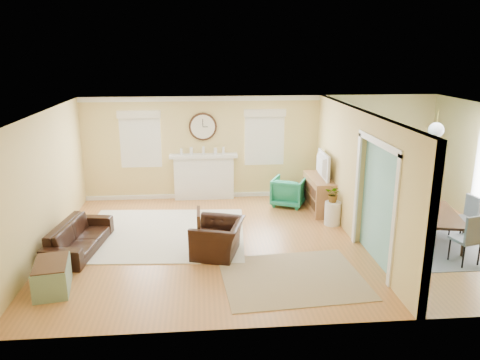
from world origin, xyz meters
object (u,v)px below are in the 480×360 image
eames_chair (218,238)px  green_chair (289,192)px  credenza (319,194)px  dining_table (433,226)px  sofa (79,237)px

eames_chair → green_chair: bearing=161.6°
eames_chair → green_chair: (1.84, 2.72, 0.02)m
credenza → green_chair: bearing=149.1°
credenza → dining_table: size_ratio=0.85×
credenza → dining_table: 2.73m
green_chair → dining_table: green_chair is taller
eames_chair → credenza: (2.49, 2.33, 0.08)m
sofa → green_chair: bearing=-54.9°
credenza → dining_table: credenza is taller
eames_chair → sofa: bearing=-83.1°
eames_chair → dining_table: eames_chair is taller
credenza → dining_table: bearing=-47.6°
dining_table → sofa: bearing=102.0°
green_chair → credenza: bearing=174.1°
green_chair → eames_chair: bearing=80.8°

